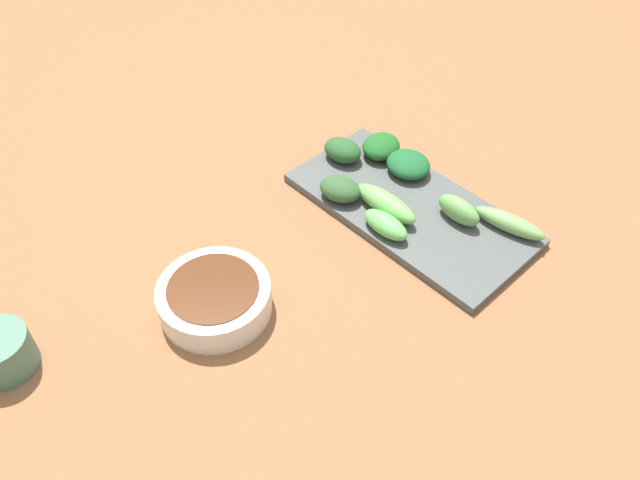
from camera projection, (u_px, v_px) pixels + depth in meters
tabletop at (340, 254)px, 0.80m from camera, size 2.10×2.10×0.02m
sauce_bowl at (215, 297)px, 0.71m from camera, size 0.13×0.13×0.04m
serving_plate at (410, 209)px, 0.84m from camera, size 0.16×0.33×0.01m
broccoli_leafy_0 at (343, 150)px, 0.89m from camera, size 0.05×0.06×0.03m
broccoli_leafy_1 at (381, 146)px, 0.90m from camera, size 0.07×0.07×0.03m
broccoli_stalk_2 at (386, 225)px, 0.79m from camera, size 0.03×0.07×0.02m
broccoli_stalk_3 at (509, 223)px, 0.79m from camera, size 0.04×0.10×0.02m
broccoli_stalk_4 at (383, 202)px, 0.82m from camera, size 0.03×0.10×0.03m
broccoli_stalk_5 at (459, 210)px, 0.80m from camera, size 0.03×0.06×0.03m
broccoli_leafy_6 at (408, 164)px, 0.87m from camera, size 0.07×0.07×0.03m
broccoli_leafy_7 at (340, 189)px, 0.84m from camera, size 0.06×0.07×0.03m
tea_cup at (1, 352)px, 0.66m from camera, size 0.07×0.07×0.05m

